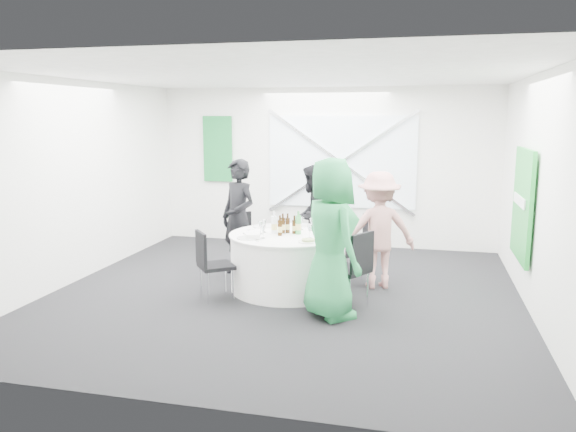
% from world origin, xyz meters
% --- Properties ---
extents(floor, '(6.00, 6.00, 0.00)m').
position_xyz_m(floor, '(0.00, 0.00, 0.00)').
color(floor, black).
rests_on(floor, ground).
extents(ceiling, '(6.00, 6.00, 0.00)m').
position_xyz_m(ceiling, '(0.00, 0.00, 2.80)').
color(ceiling, silver).
rests_on(ceiling, wall_back).
extents(wall_back, '(6.00, 0.00, 6.00)m').
position_xyz_m(wall_back, '(0.00, 3.00, 1.40)').
color(wall_back, white).
rests_on(wall_back, floor).
extents(wall_front, '(6.00, 0.00, 6.00)m').
position_xyz_m(wall_front, '(0.00, -3.00, 1.40)').
color(wall_front, white).
rests_on(wall_front, floor).
extents(wall_left, '(0.00, 6.00, 6.00)m').
position_xyz_m(wall_left, '(-3.00, 0.00, 1.40)').
color(wall_left, white).
rests_on(wall_left, floor).
extents(wall_right, '(0.00, 6.00, 6.00)m').
position_xyz_m(wall_right, '(3.00, 0.00, 1.40)').
color(wall_right, white).
rests_on(wall_right, floor).
extents(window_panel, '(2.60, 0.03, 1.60)m').
position_xyz_m(window_panel, '(0.30, 2.96, 1.50)').
color(window_panel, silver).
rests_on(window_panel, wall_back).
extents(window_brace_a, '(2.63, 0.05, 1.84)m').
position_xyz_m(window_brace_a, '(0.30, 2.92, 1.50)').
color(window_brace_a, silver).
rests_on(window_brace_a, window_panel).
extents(window_brace_b, '(2.63, 0.05, 1.84)m').
position_xyz_m(window_brace_b, '(0.30, 2.92, 1.50)').
color(window_brace_b, silver).
rests_on(window_brace_b, window_panel).
extents(green_banner, '(0.55, 0.04, 1.20)m').
position_xyz_m(green_banner, '(-2.00, 2.95, 1.70)').
color(green_banner, '#166F32').
rests_on(green_banner, wall_back).
extents(green_sign, '(0.05, 1.20, 1.40)m').
position_xyz_m(green_sign, '(2.94, 0.60, 1.20)').
color(green_sign, green).
rests_on(green_sign, wall_right).
extents(banquet_table, '(1.56, 1.56, 0.76)m').
position_xyz_m(banquet_table, '(0.00, 0.20, 0.38)').
color(banquet_table, white).
rests_on(banquet_table, floor).
extents(chair_back, '(0.50, 0.51, 0.94)m').
position_xyz_m(chair_back, '(0.21, 1.27, 0.55)').
color(chair_back, black).
rests_on(chair_back, floor).
extents(chair_back_left, '(0.56, 0.56, 0.87)m').
position_xyz_m(chair_back_left, '(-0.87, 0.97, 0.51)').
color(chair_back_left, black).
rests_on(chair_back_left, floor).
extents(chair_back_right, '(0.59, 0.58, 0.96)m').
position_xyz_m(chair_back_right, '(0.92, 0.67, 0.56)').
color(chair_back_right, black).
rests_on(chair_back_right, floor).
extents(chair_front_right, '(0.59, 0.59, 0.95)m').
position_xyz_m(chair_front_right, '(0.95, -0.36, 0.56)').
color(chair_front_right, black).
rests_on(chair_front_right, floor).
extents(chair_front_left, '(0.57, 0.57, 0.89)m').
position_xyz_m(chair_front_left, '(-0.85, -0.46, 0.52)').
color(chair_front_left, black).
rests_on(chair_front_left, floor).
extents(person_man_back_left, '(0.74, 0.67, 1.69)m').
position_xyz_m(person_man_back_left, '(-0.87, 0.73, 0.85)').
color(person_man_back_left, black).
rests_on(person_man_back_left, floor).
extents(person_man_back, '(0.48, 0.80, 1.58)m').
position_xyz_m(person_man_back, '(0.09, 1.40, 0.79)').
color(person_man_back, black).
rests_on(person_man_back, floor).
extents(person_woman_pink, '(1.12, 0.78, 1.58)m').
position_xyz_m(person_woman_pink, '(1.16, 0.59, 0.79)').
color(person_woman_pink, tan).
rests_on(person_woman_pink, floor).
extents(person_woman_green, '(1.02, 1.07, 1.85)m').
position_xyz_m(person_woman_green, '(0.71, -0.69, 0.92)').
color(person_woman_green, '#258948').
rests_on(person_woman_green, floor).
extents(plate_back, '(0.27, 0.27, 0.01)m').
position_xyz_m(plate_back, '(0.06, 0.79, 0.77)').
color(plate_back, white).
rests_on(plate_back, banquet_table).
extents(plate_back_left, '(0.29, 0.29, 0.01)m').
position_xyz_m(plate_back_left, '(-0.46, 0.58, 0.77)').
color(plate_back_left, white).
rests_on(plate_back_left, banquet_table).
extents(plate_back_right, '(0.25, 0.25, 0.04)m').
position_xyz_m(plate_back_right, '(0.46, 0.57, 0.78)').
color(plate_back_right, white).
rests_on(plate_back_right, banquet_table).
extents(plate_front_right, '(0.25, 0.25, 0.04)m').
position_xyz_m(plate_front_right, '(0.36, -0.23, 0.78)').
color(plate_front_right, white).
rests_on(plate_front_right, banquet_table).
extents(plate_front_left, '(0.28, 0.28, 0.01)m').
position_xyz_m(plate_front_left, '(-0.43, -0.20, 0.77)').
color(plate_front_left, white).
rests_on(plate_front_left, banquet_table).
extents(napkin, '(0.21, 0.17, 0.05)m').
position_xyz_m(napkin, '(-0.36, -0.22, 0.80)').
color(napkin, white).
rests_on(napkin, plate_front_left).
extents(beer_bottle_a, '(0.06, 0.06, 0.27)m').
position_xyz_m(beer_bottle_a, '(-0.08, 0.23, 0.86)').
color(beer_bottle_a, '#3D220B').
rests_on(beer_bottle_a, banquet_table).
extents(beer_bottle_b, '(0.06, 0.06, 0.26)m').
position_xyz_m(beer_bottle_b, '(-0.02, 0.26, 0.86)').
color(beer_bottle_b, '#3D220B').
rests_on(beer_bottle_b, banquet_table).
extents(beer_bottle_c, '(0.06, 0.06, 0.24)m').
position_xyz_m(beer_bottle_c, '(0.08, 0.24, 0.85)').
color(beer_bottle_c, '#3D220B').
rests_on(beer_bottle_c, banquet_table).
extents(beer_bottle_d, '(0.06, 0.06, 0.27)m').
position_xyz_m(beer_bottle_d, '(-0.08, 0.06, 0.86)').
color(beer_bottle_d, '#3D220B').
rests_on(beer_bottle_d, banquet_table).
extents(green_water_bottle, '(0.08, 0.08, 0.31)m').
position_xyz_m(green_water_bottle, '(0.14, 0.22, 0.88)').
color(green_water_bottle, green).
rests_on(green_water_bottle, banquet_table).
extents(clear_water_bottle, '(0.08, 0.08, 0.29)m').
position_xyz_m(clear_water_bottle, '(-0.18, 0.18, 0.87)').
color(clear_water_bottle, white).
rests_on(clear_water_bottle, banquet_table).
extents(wine_glass_a, '(0.07, 0.07, 0.17)m').
position_xyz_m(wine_glass_a, '(-0.33, 0.23, 0.88)').
color(wine_glass_a, white).
rests_on(wine_glass_a, banquet_table).
extents(wine_glass_b, '(0.07, 0.07, 0.17)m').
position_xyz_m(wine_glass_b, '(-0.35, 0.10, 0.88)').
color(wine_glass_b, white).
rests_on(wine_glass_b, banquet_table).
extents(wine_glass_c, '(0.07, 0.07, 0.17)m').
position_xyz_m(wine_glass_c, '(0.27, 0.50, 0.88)').
color(wine_glass_c, white).
rests_on(wine_glass_c, banquet_table).
extents(wine_glass_d, '(0.07, 0.07, 0.17)m').
position_xyz_m(wine_glass_d, '(0.33, 0.01, 0.88)').
color(wine_glass_d, white).
rests_on(wine_glass_d, banquet_table).
extents(wine_glass_e, '(0.07, 0.07, 0.17)m').
position_xyz_m(wine_glass_e, '(0.11, 0.52, 0.88)').
color(wine_glass_e, white).
rests_on(wine_glass_e, banquet_table).
extents(wine_glass_f, '(0.07, 0.07, 0.17)m').
position_xyz_m(wine_glass_f, '(-0.24, -0.13, 0.88)').
color(wine_glass_f, white).
rests_on(wine_glass_f, banquet_table).
extents(fork_a, '(0.08, 0.14, 0.01)m').
position_xyz_m(fork_a, '(-0.43, 0.58, 0.76)').
color(fork_a, silver).
rests_on(fork_a, banquet_table).
extents(knife_a, '(0.09, 0.13, 0.01)m').
position_xyz_m(knife_a, '(-0.55, 0.35, 0.76)').
color(knife_a, silver).
rests_on(knife_a, banquet_table).
extents(fork_b, '(0.10, 0.13, 0.01)m').
position_xyz_m(fork_b, '(-0.55, 0.03, 0.76)').
color(fork_b, silver).
rests_on(fork_b, banquet_table).
extents(knife_b, '(0.11, 0.12, 0.01)m').
position_xyz_m(knife_b, '(-0.30, -0.29, 0.76)').
color(knife_b, silver).
rests_on(knife_b, banquet_table).
extents(fork_c, '(0.15, 0.03, 0.01)m').
position_xyz_m(fork_c, '(0.22, 0.73, 0.76)').
color(fork_c, silver).
rests_on(fork_c, banquet_table).
extents(knife_c, '(0.15, 0.03, 0.01)m').
position_xyz_m(knife_c, '(-0.21, 0.74, 0.76)').
color(knife_c, silver).
rests_on(knife_c, banquet_table).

